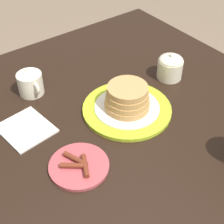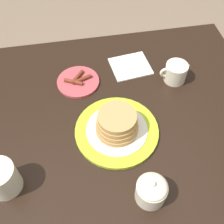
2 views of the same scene
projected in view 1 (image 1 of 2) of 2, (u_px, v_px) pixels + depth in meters
dining_table at (134, 143)px, 1.15m from camera, size 1.19×1.03×0.76m
pancake_plate at (127, 103)px, 1.07m from camera, size 0.28×0.28×0.09m
side_plate_bacon at (79, 166)px, 0.91m from camera, size 0.16×0.16×0.02m
creamer_pitcher at (30, 83)px, 1.14m from camera, size 0.12×0.08×0.09m
sugar_bowl at (170, 66)px, 1.20m from camera, size 0.09×0.09×0.10m
napkin at (26, 129)px, 1.02m from camera, size 0.17×0.15×0.01m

